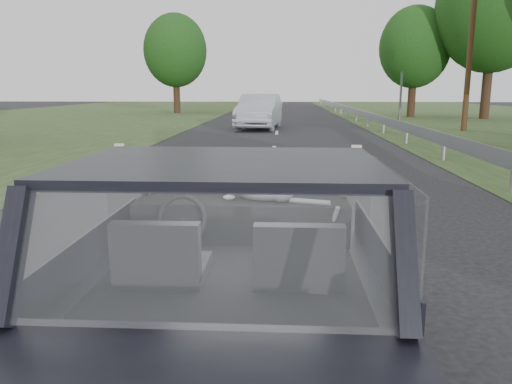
# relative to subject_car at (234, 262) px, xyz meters

# --- Properties ---
(ground) EXTENTS (140.00, 140.00, 0.00)m
(ground) POSITION_rel_subject_car_xyz_m (0.00, 0.00, -0.72)
(ground) COLOR #353535
(ground) RESTS_ON ground
(subject_car) EXTENTS (1.80, 4.00, 1.45)m
(subject_car) POSITION_rel_subject_car_xyz_m (0.00, 0.00, 0.00)
(subject_car) COLOR black
(subject_car) RESTS_ON ground
(dashboard) EXTENTS (1.58, 0.45, 0.30)m
(dashboard) POSITION_rel_subject_car_xyz_m (0.00, 0.62, 0.12)
(dashboard) COLOR black
(dashboard) RESTS_ON subject_car
(driver_seat) EXTENTS (0.50, 0.72, 0.42)m
(driver_seat) POSITION_rel_subject_car_xyz_m (-0.40, -0.29, 0.16)
(driver_seat) COLOR black
(driver_seat) RESTS_ON subject_car
(passenger_seat) EXTENTS (0.50, 0.72, 0.42)m
(passenger_seat) POSITION_rel_subject_car_xyz_m (0.40, -0.29, 0.16)
(passenger_seat) COLOR black
(passenger_seat) RESTS_ON subject_car
(steering_wheel) EXTENTS (0.36, 0.36, 0.04)m
(steering_wheel) POSITION_rel_subject_car_xyz_m (-0.40, 0.33, 0.20)
(steering_wheel) COLOR black
(steering_wheel) RESTS_ON dashboard
(cat) EXTENTS (0.65, 0.32, 0.28)m
(cat) POSITION_rel_subject_car_xyz_m (0.15, 0.59, 0.37)
(cat) COLOR gray
(cat) RESTS_ON dashboard
(guardrail) EXTENTS (0.05, 90.00, 0.32)m
(guardrail) POSITION_rel_subject_car_xyz_m (4.30, 10.00, -0.15)
(guardrail) COLOR #A5A8AC
(guardrail) RESTS_ON ground
(other_car) EXTENTS (2.29, 4.97, 1.59)m
(other_car) POSITION_rel_subject_car_xyz_m (-0.85, 20.36, 0.07)
(other_car) COLOR silver
(other_car) RESTS_ON ground
(highway_sign) EXTENTS (0.38, 1.03, 2.59)m
(highway_sign) POSITION_rel_subject_car_xyz_m (5.71, 20.94, 0.57)
(highway_sign) COLOR #1B7129
(highway_sign) RESTS_ON ground
(utility_pole) EXTENTS (0.24, 0.24, 7.33)m
(utility_pole) POSITION_rel_subject_car_xyz_m (8.17, 19.40, 2.94)
(utility_pole) COLOR brown
(utility_pole) RESTS_ON ground
(tree_2) EXTENTS (4.76, 4.76, 6.84)m
(tree_2) POSITION_rel_subject_car_xyz_m (8.63, 30.73, 2.69)
(tree_2) COLOR #1A4710
(tree_2) RESTS_ON ground
(tree_3) EXTENTS (7.27, 7.27, 10.12)m
(tree_3) POSITION_rel_subject_car_xyz_m (12.61, 28.75, 4.34)
(tree_3) COLOR #1A4710
(tree_3) RESTS_ON ground
(tree_6) EXTENTS (5.77, 5.77, 7.11)m
(tree_6) POSITION_rel_subject_car_xyz_m (-7.87, 35.10, 2.83)
(tree_6) COLOR #1A4710
(tree_6) RESTS_ON ground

